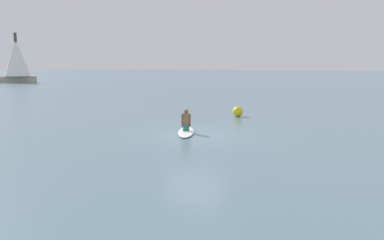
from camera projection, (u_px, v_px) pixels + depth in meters
name	position (u px, v px, depth m)	size (l,w,h in m)	color
ground_plane	(195.00, 135.00, 16.33)	(400.00, 400.00, 0.00)	slate
surfboard	(186.00, 132.00, 16.78)	(2.77, 0.67, 0.10)	white
person_paddler	(186.00, 121.00, 16.71)	(0.38, 0.41, 0.95)	#26664C
sailboat_far_right	(17.00, 59.00, 64.49)	(5.84, 5.84, 8.19)	#B2A893
buoy_marker	(238.00, 112.00, 22.02)	(0.59, 0.59, 0.59)	yellow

